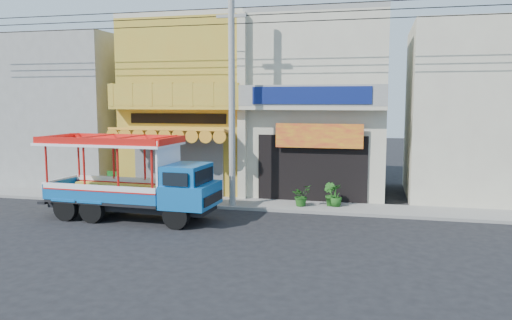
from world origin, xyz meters
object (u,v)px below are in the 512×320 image
Objects in this scene: potted_plant_b at (330,194)px; potted_plant_a at (301,195)px; green_sign at (113,185)px; utility_pole at (235,83)px; songthaew_truck at (142,180)px; potted_plant_c at (336,195)px.

potted_plant_a is at bearing 60.62° from potted_plant_b.
green_sign reaches higher than potted_plant_a.
utility_pole is at bearing 57.59° from potted_plant_b.
green_sign is 8.58m from potted_plant_a.
potted_plant_b is at bearing 28.99° from songthaew_truck.
utility_pole is 5.26m from songthaew_truck.
potted_plant_b is at bearing -0.51° from green_sign.
potted_plant_a is at bearing -2.74° from green_sign.
utility_pole is at bearing -37.76° from potted_plant_c.
green_sign is 1.15× the size of potted_plant_b.
potted_plant_c is at bearing -0.96° from green_sign.
potted_plant_a is at bearing -38.96° from potted_plant_c.
songthaew_truck is 7.61m from potted_plant_c.
potted_plant_a is 1.38m from potted_plant_c.
songthaew_truck reaches higher than potted_plant_a.
potted_plant_c is at bearing -153.25° from potted_plant_b.
utility_pole is 4.22× the size of songthaew_truck.
potted_plant_b is 0.27m from potted_plant_c.
potted_plant_a is 0.93× the size of potted_plant_b.
green_sign is at bearing 124.50° from potted_plant_a.
songthaew_truck is at bearing 73.28° from potted_plant_b.
utility_pole is at bearing 44.30° from songthaew_truck.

